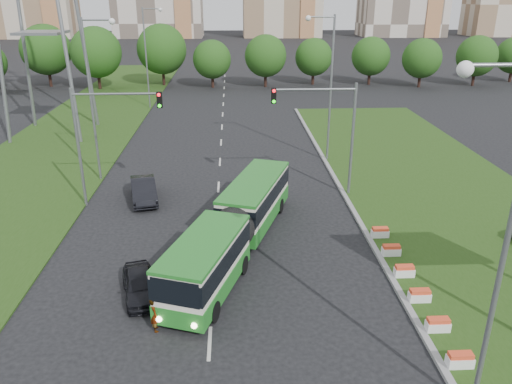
{
  "coord_description": "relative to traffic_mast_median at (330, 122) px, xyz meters",
  "views": [
    {
      "loc": [
        -1.9,
        -22.98,
        13.55
      ],
      "look_at": [
        -0.56,
        4.35,
        2.6
      ],
      "focal_mm": 35.0,
      "sensor_mm": 36.0,
      "label": 1
    }
  ],
  "objects": [
    {
      "name": "lane_markings",
      "position": [
        -7.78,
        10.0,
        -5.35
      ],
      "size": [
        0.2,
        100.0,
        0.01
      ],
      "primitive_type": null,
      "color": "beige",
      "rests_on": "ground"
    },
    {
      "name": "pedestrian",
      "position": [
        -10.13,
        -15.0,
        -4.55
      ],
      "size": [
        0.52,
        0.66,
        1.6
      ],
      "primitive_type": "imported",
      "rotation": [
        0.0,
        0.0,
        1.83
      ],
      "color": "gray",
      "rests_on": "ground"
    },
    {
      "name": "tree_line",
      "position": [
        5.22,
        45.0,
        -0.85
      ],
      "size": [
        120.0,
        8.0,
        9.0
      ],
      "primitive_type": null,
      "color": "#234E15",
      "rests_on": "ground"
    },
    {
      "name": "traffic_mast_left",
      "position": [
        -15.16,
        -1.0,
        0.0
      ],
      "size": [
        5.76,
        0.32,
        8.0
      ],
      "color": "gray",
      "rests_on": "ground"
    },
    {
      "name": "shopping_trolley",
      "position": [
        -8.47,
        -14.71,
        -5.06
      ],
      "size": [
        0.34,
        0.36,
        0.59
      ],
      "rotation": [
        0.0,
        0.0,
        -0.08
      ],
      "color": "#E45B0C",
      "rests_on": "ground"
    },
    {
      "name": "traffic_mast_median",
      "position": [
        0.0,
        0.0,
        0.0
      ],
      "size": [
        5.76,
        0.32,
        8.0
      ],
      "color": "gray",
      "rests_on": "ground"
    },
    {
      "name": "street_lamps",
      "position": [
        -7.78,
        0.0,
        0.65
      ],
      "size": [
        36.0,
        60.0,
        12.0
      ],
      "primitive_type": null,
      "color": "gray",
      "rests_on": "ground"
    },
    {
      "name": "grass_median",
      "position": [
        8.22,
        -2.0,
        -5.27
      ],
      "size": [
        14.0,
        60.0,
        0.15
      ],
      "primitive_type": "cube",
      "color": "#234213",
      "rests_on": "ground"
    },
    {
      "name": "flower_planters",
      "position": [
        1.92,
        -12.5,
        -4.9
      ],
      "size": [
        1.1,
        11.5,
        0.6
      ],
      "primitive_type": null,
      "color": "white",
      "rests_on": "grass_median"
    },
    {
      "name": "left_verge",
      "position": [
        -22.78,
        15.0,
        -5.3
      ],
      "size": [
        12.0,
        110.0,
        0.1
      ],
      "primitive_type": "cube",
      "color": "#234213",
      "rests_on": "ground"
    },
    {
      "name": "median_kerb",
      "position": [
        1.27,
        -2.0,
        -5.26
      ],
      "size": [
        0.3,
        60.0,
        0.18
      ],
      "primitive_type": "cube",
      "color": "gray",
      "rests_on": "ground"
    },
    {
      "name": "car_left_far",
      "position": [
        -12.92,
        -0.32,
        -4.57
      ],
      "size": [
        2.64,
        4.96,
        1.55
      ],
      "primitive_type": "imported",
      "rotation": [
        0.0,
        0.0,
        0.22
      ],
      "color": "black",
      "rests_on": "ground"
    },
    {
      "name": "articulated_bus",
      "position": [
        -6.83,
        -8.05,
        -3.78
      ],
      "size": [
        2.43,
        15.58,
        2.57
      ],
      "rotation": [
        0.0,
        0.0,
        -0.33
      ],
      "color": "silver",
      "rests_on": "ground"
    },
    {
      "name": "car_left_near",
      "position": [
        -11.2,
        -12.34,
        -4.7
      ],
      "size": [
        2.47,
        4.09,
        1.3
      ],
      "primitive_type": "imported",
      "rotation": [
        0.0,
        0.0,
        0.26
      ],
      "color": "black",
      "rests_on": "ground"
    },
    {
      "name": "ground",
      "position": [
        -4.78,
        -10.0,
        -5.35
      ],
      "size": [
        360.0,
        360.0,
        0.0
      ],
      "primitive_type": "plane",
      "color": "black",
      "rests_on": "ground"
    }
  ]
}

